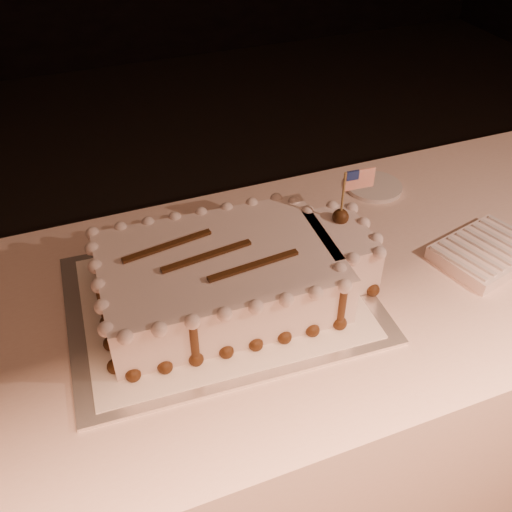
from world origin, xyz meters
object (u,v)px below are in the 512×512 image
object	(u,v)px
sheet_cake	(235,273)
side_plate	(374,187)
napkin_stack	(486,252)
banquet_table	(346,372)
cake_board	(220,299)

from	to	relation	value
sheet_cake	side_plate	xyz separation A→B (m)	(0.49, 0.26, -0.06)
napkin_stack	banquet_table	bearing A→B (deg)	163.85
sheet_cake	napkin_stack	size ratio (longest dim) A/B	2.35
banquet_table	sheet_cake	bearing A→B (deg)	178.63
sheet_cake	banquet_table	bearing A→B (deg)	-1.37
banquet_table	side_plate	xyz separation A→B (m)	(0.18, 0.27, 0.38)
cake_board	banquet_table	bearing A→B (deg)	1.52
side_plate	napkin_stack	bearing A→B (deg)	-75.97
side_plate	cake_board	bearing A→B (deg)	-153.51
sheet_cake	napkin_stack	world-z (taller)	sheet_cake
cake_board	sheet_cake	size ratio (longest dim) A/B	1.04
cake_board	napkin_stack	world-z (taller)	napkin_stack
banquet_table	sheet_cake	distance (m)	0.53
banquet_table	cake_board	xyz separation A→B (m)	(-0.34, 0.01, 0.38)
cake_board	napkin_stack	distance (m)	0.61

